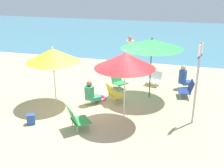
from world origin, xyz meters
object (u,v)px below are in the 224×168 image
Objects in this scene: beach_bag at (31,119)px; beach_chair_a at (114,93)px; umbrella_green at (152,44)px; beach_chair_c at (77,118)px; warning_sign at (198,73)px; person_c at (91,93)px; umbrella_red at (125,60)px; swim_ring at (99,98)px; umbrella_yellow at (53,55)px; beach_chair_e at (118,80)px; beach_chair_d at (188,89)px; person_b at (130,55)px; beach_chair_b at (154,78)px; person_a at (184,77)px.

beach_chair_a is at bearing 47.59° from beach_bag.
umbrella_green is 3.58m from beach_chair_c.
beach_chair_c is 3.51m from warning_sign.
umbrella_green is 2.17m from warning_sign.
umbrella_red is at bearing -76.95° from person_c.
warning_sign is at bearing -15.15° from swim_ring.
umbrella_yellow is 2.70× the size of beach_chair_e.
person_b is (-2.57, 2.20, 0.52)m from beach_chair_d.
person_c is 2.12m from beach_bag.
beach_chair_e is (-1.26, -0.78, 0.08)m from beach_chair_b.
person_b is at bearing 72.96° from beach_bag.
beach_chair_c is 1.40m from beach_bag.
umbrella_yellow is 2.10× the size of person_a.
beach_chair_e is 1.31m from swim_ring.
beach_chair_e is at bearing 157.16° from umbrella_green.
umbrella_red is 2.72× the size of beach_chair_c.
person_b is at bearing 125.69° from beach_chair_e.
umbrella_green is at bearing 44.21° from beach_bag.
swim_ring is at bearing -24.35° from beach_chair_b.
swim_ring is at bearing 50.81° from beach_chair_c.
person_a reaches higher than person_c.
beach_chair_e reaches higher than beach_bag.
person_a is 0.56× the size of person_b.
beach_chair_b is at bearing 9.36° from person_c.
umbrella_yellow is at bearing 155.61° from beach_chair_a.
umbrella_red is 3.18× the size of beach_chair_b.
person_a is at bearing 45.07° from beach_bag.
person_a is (1.14, -0.12, 0.19)m from beach_chair_b.
person_c is at bearing 17.71° from beach_chair_d.
umbrella_yellow is at bearing -93.67° from beach_chair_e.
person_c is at bearing -171.50° from warning_sign.
beach_chair_a is 2.05m from beach_chair_c.
beach_chair_b is 1.07× the size of beach_chair_d.
warning_sign reaches higher than beach_bag.
swim_ring is 2.56m from beach_bag.
beach_bag is at bearing -159.74° from umbrella_red.
beach_chair_b is 0.92× the size of beach_chair_e.
umbrella_yellow reaches higher than beach_bag.
person_b is (-0.83, 4.55, -1.01)m from umbrella_red.
person_b is 5.02m from warning_sign.
beach_chair_e is 0.30× the size of warning_sign.
beach_chair_d is 0.74× the size of person_c.
umbrella_green is 7.06× the size of beach_bag.
umbrella_red is at bearing -4.02° from beach_chair_c.
person_b reaches higher than beach_chair_a.
beach_chair_a is 2.90m from warning_sign.
warning_sign is at bearing 12.32° from umbrella_red.
beach_chair_e is 2.50m from person_a.
beach_chair_e is at bearing -43.44° from beach_chair_b.
beach_bag is at bearing 141.78° from beach_chair_c.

